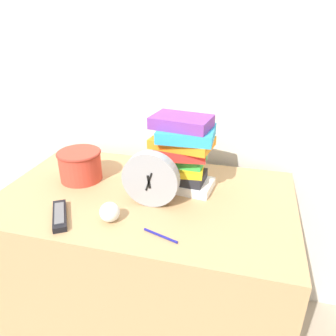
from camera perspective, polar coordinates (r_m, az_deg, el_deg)
wall_back at (r=1.53m, az=0.65°, el=17.35°), size 6.00×0.04×2.40m
desk at (r=1.52m, az=-3.54°, el=-17.29°), size 1.14×0.69×0.77m
desk_clock at (r=1.17m, az=-3.06°, el=-2.00°), size 0.21×0.05×0.21m
book_stack at (r=1.27m, az=2.52°, el=2.87°), size 0.26×0.20×0.30m
basket at (r=1.42m, az=-15.05°, el=0.63°), size 0.18×0.18×0.13m
tv_remote at (r=1.20m, az=-18.35°, el=-7.83°), size 0.13×0.18×0.02m
crumpled_paper_ball at (r=1.13m, az=-10.12°, el=-7.56°), size 0.07×0.07×0.07m
pen at (r=1.06m, az=-1.30°, el=-11.69°), size 0.12×0.05×0.01m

